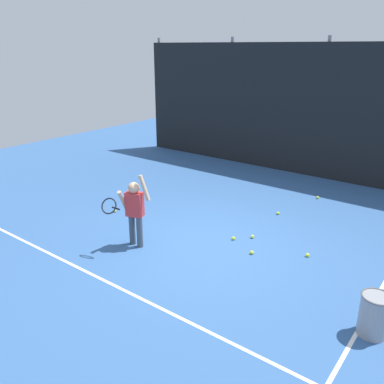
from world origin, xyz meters
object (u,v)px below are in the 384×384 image
at_px(tennis_ball_2, 252,237).
at_px(tennis_ball_7, 278,213).
at_px(tennis_ball_1, 233,238).
at_px(ball_hopper, 374,315).
at_px(tennis_player, 134,208).
at_px(tennis_ball_3, 308,255).
at_px(tennis_ball_4, 318,197).
at_px(tennis_ball_0, 252,252).
at_px(tennis_ball_6, 115,211).

height_order(tennis_ball_2, tennis_ball_7, same).
bearing_deg(tennis_ball_2, tennis_ball_1, -131.34).
relative_size(ball_hopper, tennis_ball_1, 8.52).
bearing_deg(tennis_player, tennis_ball_1, 26.33).
xyz_separation_m(tennis_ball_1, tennis_ball_2, (0.25, 0.28, 0.00)).
bearing_deg(tennis_ball_1, ball_hopper, -23.30).
bearing_deg(tennis_ball_3, tennis_ball_1, -170.66).
xyz_separation_m(tennis_ball_3, tennis_ball_4, (-0.90, 2.83, 0.00)).
relative_size(tennis_ball_1, tennis_ball_2, 1.00).
xyz_separation_m(ball_hopper, tennis_ball_2, (-2.51, 1.47, -0.26)).
distance_m(tennis_ball_1, tennis_ball_4, 3.09).
bearing_deg(tennis_ball_0, ball_hopper, -22.40).
height_order(tennis_ball_0, tennis_ball_4, same).
distance_m(tennis_ball_0, tennis_ball_3, 0.95).
bearing_deg(tennis_ball_7, tennis_ball_3, -48.58).
distance_m(tennis_ball_3, tennis_ball_7, 1.85).
bearing_deg(tennis_ball_6, ball_hopper, -7.88).
distance_m(ball_hopper, tennis_ball_1, 3.01).
relative_size(tennis_player, ball_hopper, 2.40).
xyz_separation_m(tennis_ball_0, tennis_ball_3, (0.81, 0.50, 0.00)).
height_order(ball_hopper, tennis_ball_7, ball_hopper).
xyz_separation_m(tennis_ball_4, tennis_ball_6, (-3.22, -3.48, 0.00)).
distance_m(tennis_player, tennis_ball_3, 3.12).
height_order(tennis_ball_1, tennis_ball_6, same).
height_order(tennis_ball_1, tennis_ball_4, same).
height_order(tennis_ball_1, tennis_ball_2, same).
height_order(ball_hopper, tennis_ball_6, ball_hopper).
xyz_separation_m(tennis_ball_0, tennis_ball_4, (-0.09, 3.33, 0.00)).
bearing_deg(tennis_ball_1, tennis_ball_0, -26.82).
distance_m(tennis_ball_2, tennis_ball_4, 2.78).
xyz_separation_m(tennis_ball_0, tennis_ball_2, (-0.30, 0.56, 0.00)).
relative_size(tennis_ball_0, tennis_ball_3, 1.00).
distance_m(tennis_player, tennis_ball_4, 4.71).
distance_m(tennis_ball_6, tennis_ball_7, 3.54).
bearing_deg(ball_hopper, tennis_ball_1, 156.70).
bearing_deg(ball_hopper, tennis_ball_2, 149.69).
xyz_separation_m(ball_hopper, tennis_ball_7, (-2.63, 2.80, -0.26)).
relative_size(tennis_player, tennis_ball_1, 20.46).
height_order(tennis_player, tennis_ball_1, tennis_player).
bearing_deg(tennis_ball_0, tennis_ball_7, 102.43).
relative_size(tennis_ball_0, tennis_ball_6, 1.00).
bearing_deg(tennis_ball_2, tennis_ball_0, -61.81).
bearing_deg(tennis_ball_7, tennis_ball_1, -94.58).
distance_m(tennis_ball_2, tennis_ball_3, 1.11).
xyz_separation_m(tennis_player, tennis_ball_7, (1.43, 2.87, -0.69)).
bearing_deg(tennis_ball_4, tennis_ball_7, -102.76).
relative_size(tennis_ball_0, tennis_ball_4, 1.00).
bearing_deg(tennis_ball_4, tennis_ball_6, -132.81).
bearing_deg(tennis_ball_1, tennis_player, -135.91).
height_order(tennis_ball_2, tennis_ball_3, same).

